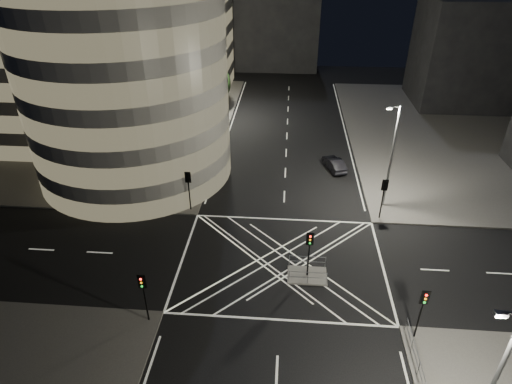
# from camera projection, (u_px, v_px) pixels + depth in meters

# --- Properties ---
(ground) EXTENTS (120.00, 120.00, 0.00)m
(ground) POSITION_uv_depth(u_px,v_px,m) (281.00, 262.00, 34.22)
(ground) COLOR black
(ground) RESTS_ON ground
(sidewalk_far_left) EXTENTS (42.00, 42.00, 0.15)m
(sidewalk_far_left) POSITION_uv_depth(u_px,v_px,m) (78.00, 123.00, 59.17)
(sidewalk_far_left) COLOR #565350
(sidewalk_far_left) RESTS_ON ground
(sidewalk_far_right) EXTENTS (42.00, 42.00, 0.15)m
(sidewalk_far_right) POSITION_uv_depth(u_px,v_px,m) (512.00, 136.00, 55.25)
(sidewalk_far_right) COLOR #565350
(sidewalk_far_right) RESTS_ON ground
(central_island) EXTENTS (3.00, 2.00, 0.15)m
(central_island) POSITION_uv_depth(u_px,v_px,m) (307.00, 275.00, 32.77)
(central_island) COLOR slate
(central_island) RESTS_ON ground
(office_tower_curved) EXTENTS (30.00, 29.00, 27.20)m
(office_tower_curved) POSITION_uv_depth(u_px,v_px,m) (94.00, 43.00, 45.04)
(office_tower_curved) COLOR gray
(office_tower_curved) RESTS_ON sidewalk_far_left
(office_block_rear) EXTENTS (24.00, 16.00, 22.00)m
(office_block_rear) POSITION_uv_depth(u_px,v_px,m) (148.00, 20.00, 65.74)
(office_block_rear) COLOR gray
(office_block_rear) RESTS_ON sidewalk_far_left
(building_right_far) EXTENTS (14.00, 12.00, 15.00)m
(building_right_far) POSITION_uv_depth(u_px,v_px,m) (468.00, 52.00, 62.61)
(building_right_far) COLOR black
(building_right_far) RESTS_ON sidewalk_far_right
(building_far_end) EXTENTS (18.00, 8.00, 18.00)m
(building_far_end) POSITION_uv_depth(u_px,v_px,m) (270.00, 19.00, 79.28)
(building_far_end) COLOR black
(building_far_end) RESTS_ON ground
(tree_a) EXTENTS (4.65, 4.65, 7.16)m
(tree_a) POSITION_uv_depth(u_px,v_px,m) (174.00, 156.00, 40.21)
(tree_a) COLOR black
(tree_a) RESTS_ON sidewalk_far_left
(tree_b) EXTENTS (4.29, 4.29, 6.86)m
(tree_b) POSITION_uv_depth(u_px,v_px,m) (188.00, 131.00, 45.37)
(tree_b) COLOR black
(tree_b) RESTS_ON sidewalk_far_left
(tree_c) EXTENTS (3.81, 3.81, 6.70)m
(tree_c) POSITION_uv_depth(u_px,v_px,m) (199.00, 111.00, 50.44)
(tree_c) COLOR black
(tree_c) RESTS_ON sidewalk_far_left
(tree_d) EXTENTS (4.70, 4.70, 7.77)m
(tree_d) POSITION_uv_depth(u_px,v_px,m) (207.00, 90.00, 55.26)
(tree_d) COLOR black
(tree_d) RESTS_ON sidewalk_far_left
(tree_e) EXTENTS (4.44, 4.44, 6.70)m
(tree_e) POSITION_uv_depth(u_px,v_px,m) (215.00, 83.00, 60.85)
(tree_e) COLOR black
(tree_e) RESTS_ON sidewalk_far_left
(traffic_signal_fl) EXTENTS (0.55, 0.22, 4.00)m
(traffic_signal_fl) POSITION_uv_depth(u_px,v_px,m) (188.00, 184.00, 39.11)
(traffic_signal_fl) COLOR black
(traffic_signal_fl) RESTS_ON sidewalk_far_left
(traffic_signal_nl) EXTENTS (0.55, 0.22, 4.00)m
(traffic_signal_nl) POSITION_uv_depth(u_px,v_px,m) (143.00, 289.00, 27.51)
(traffic_signal_nl) COLOR black
(traffic_signal_nl) RESTS_ON sidewalk_near_left
(traffic_signal_fr) EXTENTS (0.55, 0.22, 4.00)m
(traffic_signal_fr) POSITION_uv_depth(u_px,v_px,m) (384.00, 192.00, 37.92)
(traffic_signal_fr) COLOR black
(traffic_signal_fr) RESTS_ON sidewalk_far_right
(traffic_signal_nr) EXTENTS (0.55, 0.22, 4.00)m
(traffic_signal_nr) POSITION_uv_depth(u_px,v_px,m) (423.00, 305.00, 26.32)
(traffic_signal_nr) COLOR black
(traffic_signal_nr) RESTS_ON sidewalk_near_right
(traffic_signal_island) EXTENTS (0.55, 0.22, 4.00)m
(traffic_signal_island) POSITION_uv_depth(u_px,v_px,m) (309.00, 246.00, 31.30)
(traffic_signal_island) COLOR black
(traffic_signal_island) RESTS_ON central_island
(street_lamp_left_near) EXTENTS (1.25, 0.25, 10.00)m
(street_lamp_left_near) POSITION_uv_depth(u_px,v_px,m) (191.00, 134.00, 42.22)
(street_lamp_left_near) COLOR slate
(street_lamp_left_near) RESTS_ON sidewalk_far_left
(street_lamp_left_far) EXTENTS (1.25, 0.25, 10.00)m
(street_lamp_left_far) POSITION_uv_depth(u_px,v_px,m) (219.00, 81.00, 57.57)
(street_lamp_left_far) COLOR slate
(street_lamp_left_far) RESTS_ON sidewalk_far_left
(street_lamp_right_far) EXTENTS (1.25, 0.25, 10.00)m
(street_lamp_right_far) POSITION_uv_depth(u_px,v_px,m) (391.00, 154.00, 38.39)
(street_lamp_right_far) COLOR slate
(street_lamp_right_far) RESTS_ON sidewalk_far_right
(railing_island_south) EXTENTS (2.80, 0.06, 1.10)m
(railing_island_south) POSITION_uv_depth(u_px,v_px,m) (308.00, 277.00, 31.68)
(railing_island_south) COLOR slate
(railing_island_south) RESTS_ON central_island
(railing_island_north) EXTENTS (2.80, 0.06, 1.10)m
(railing_island_north) POSITION_uv_depth(u_px,v_px,m) (307.00, 262.00, 33.21)
(railing_island_north) COLOR slate
(railing_island_north) RESTS_ON central_island
(sedan) EXTENTS (2.67, 4.34, 1.35)m
(sedan) POSITION_uv_depth(u_px,v_px,m) (334.00, 164.00, 47.37)
(sedan) COLOR black
(sedan) RESTS_ON ground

